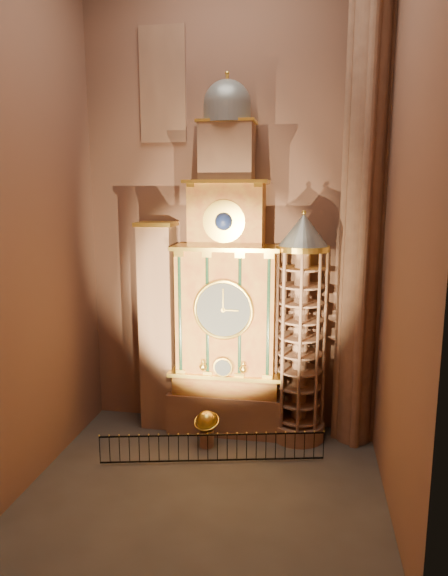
% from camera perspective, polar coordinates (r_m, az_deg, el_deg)
% --- Properties ---
extents(floor, '(14.00, 14.00, 0.00)m').
position_cam_1_polar(floor, '(22.16, -1.92, -20.93)').
color(floor, '#383330').
rests_on(floor, ground).
extents(wall_back, '(22.00, 0.00, 22.00)m').
position_cam_1_polar(wall_back, '(24.78, 0.72, 9.27)').
color(wall_back, brown).
rests_on(wall_back, floor).
extents(wall_left, '(0.00, 22.00, 22.00)m').
position_cam_1_polar(wall_left, '(21.42, -20.99, 8.35)').
color(wall_left, brown).
rests_on(wall_left, floor).
extents(wall_right, '(0.00, 22.00, 22.00)m').
position_cam_1_polar(wall_right, '(18.76, 19.54, 8.21)').
color(wall_right, brown).
rests_on(wall_right, floor).
extents(astronomical_clock, '(5.60, 2.41, 16.70)m').
position_cam_1_polar(astronomical_clock, '(24.26, 0.32, -1.05)').
color(astronomical_clock, '#8C634C').
rests_on(astronomical_clock, floor).
extents(portrait_tower, '(1.80, 1.60, 10.20)m').
position_cam_1_polar(portrait_tower, '(25.38, -7.30, -4.16)').
color(portrait_tower, '#8C634C').
rests_on(portrait_tower, floor).
extents(stair_turret, '(2.50, 2.50, 10.80)m').
position_cam_1_polar(stair_turret, '(24.03, 8.50, -4.74)').
color(stair_turret, '#8C634C').
rests_on(stair_turret, floor).
extents(gothic_pier, '(2.04, 2.04, 22.00)m').
position_cam_1_polar(gothic_pier, '(23.60, 15.31, 8.82)').
color(gothic_pier, '#8C634C').
rests_on(gothic_pier, floor).
extents(stained_glass_window, '(2.20, 0.14, 5.20)m').
position_cam_1_polar(stained_glass_window, '(25.85, -6.83, 21.51)').
color(stained_glass_window, navy).
rests_on(stained_glass_window, wall_back).
extents(celestial_globe, '(1.39, 1.34, 1.72)m').
position_cam_1_polar(celestial_globe, '(24.43, -1.94, -15.00)').
color(celestial_globe, '#8C634C').
rests_on(celestial_globe, floor).
extents(iron_railing, '(9.50, 2.05, 1.26)m').
position_cam_1_polar(iron_railing, '(23.26, -1.27, -17.35)').
color(iron_railing, black).
rests_on(iron_railing, floor).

